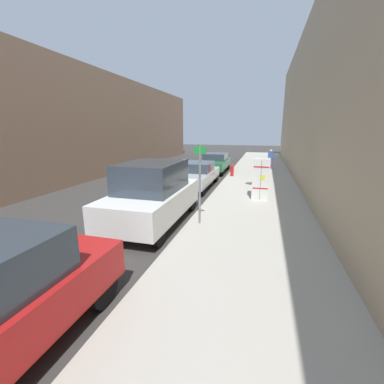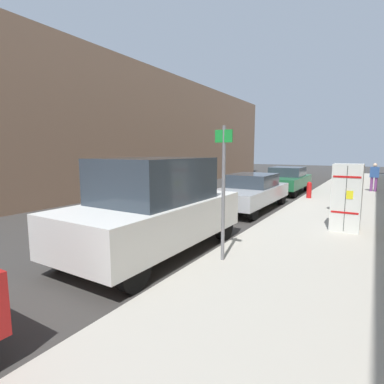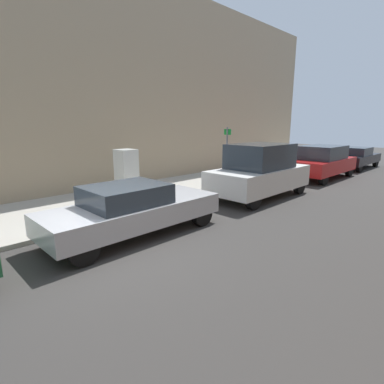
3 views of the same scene
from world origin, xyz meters
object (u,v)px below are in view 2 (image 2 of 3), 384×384
Objects in this scene: street_sign_post at (223,187)px; parked_sedan_silver at (251,191)px; pedestrian_walking_far at (374,175)px; fire_hydrant at (309,190)px; parked_van_white at (155,207)px; parked_sedan_green at (286,179)px; discarded_refrigerator at (347,197)px.

street_sign_post is 6.24m from parked_sedan_silver.
fire_hydrant is at bearing 138.41° from pedestrian_walking_far.
street_sign_post is at bearing 158.72° from pedestrian_walking_far.
parked_van_white reaches higher than pedestrian_walking_far.
parked_sedan_green is at bearing -53.35° from fire_hydrant.
discarded_refrigerator is 4.32m from street_sign_post.
street_sign_post reaches higher than discarded_refrigerator.
pedestrian_walking_far is 14.32m from parked_van_white.
street_sign_post reaches higher than parked_van_white.
fire_hydrant is 0.50× the size of pedestrian_walking_far.
discarded_refrigerator is at bearing -132.03° from parked_van_white.
parked_van_white is (0.00, 11.56, 0.31)m from parked_sedan_green.
street_sign_post is at bearing 90.34° from fire_hydrant.
street_sign_post reaches higher than fire_hydrant.
parked_van_white is at bearing 80.44° from fire_hydrant.
parked_van_white is (1.64, 0.07, -0.54)m from street_sign_post.
parked_sedan_green is 11.56m from parked_van_white.
street_sign_post is at bearing 105.42° from parked_sedan_silver.
pedestrian_walking_far is at bearing -93.49° from discarded_refrigerator.
pedestrian_walking_far is 8.73m from parked_sedan_silver.
parked_sedan_silver is at bearing -30.90° from discarded_refrigerator.
parked_van_white is at bearing 90.00° from parked_sedan_silver.
parked_van_white reaches higher than parked_sedan_silver.
discarded_refrigerator is at bearing 114.77° from parked_sedan_green.
street_sign_post is 11.64m from parked_sedan_green.
pedestrian_walking_far is 0.33× the size of parked_van_white.
pedestrian_walking_far is 0.34× the size of parked_sedan_green.
fire_hydrant is at bearing -70.60° from discarded_refrigerator.
pedestrian_walking_far reaches higher than parked_sedan_green.
parked_van_white is at bearing 90.00° from parked_sedan_green.
discarded_refrigerator reaches higher than parked_sedan_silver.
pedestrian_walking_far is (-0.60, -9.80, -0.05)m from discarded_refrigerator.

